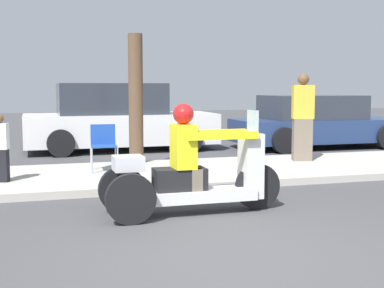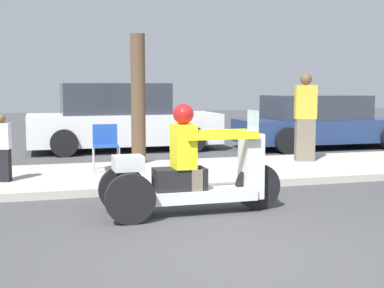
{
  "view_description": "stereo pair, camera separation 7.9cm",
  "coord_description": "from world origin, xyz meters",
  "views": [
    {
      "loc": [
        -1.82,
        -4.56,
        1.61
      ],
      "look_at": [
        0.12,
        1.83,
        0.89
      ],
      "focal_mm": 50.0,
      "sensor_mm": 36.0,
      "label": 1
    },
    {
      "loc": [
        -1.74,
        -4.58,
        1.61
      ],
      "look_at": [
        0.12,
        1.83,
        0.89
      ],
      "focal_mm": 50.0,
      "sensor_mm": 36.0,
      "label": 2
    }
  ],
  "objects": [
    {
      "name": "motorcycle_trike",
      "position": [
        0.12,
        1.83,
        0.5
      ],
      "size": [
        2.35,
        0.72,
        1.4
      ],
      "color": "black",
      "rests_on": "ground"
    },
    {
      "name": "sidewalk_strip",
      "position": [
        0.0,
        4.6,
        0.06
      ],
      "size": [
        28.0,
        2.8,
        0.12
      ],
      "color": "#B2ADA3",
      "rests_on": "ground"
    },
    {
      "name": "tree_trunk",
      "position": [
        0.16,
        5.7,
        1.37
      ],
      "size": [
        0.28,
        0.28,
        2.5
      ],
      "color": "brown",
      "rests_on": "sidewalk_strip"
    },
    {
      "name": "parked_car_lot_right",
      "position": [
        5.43,
        7.96,
        0.66
      ],
      "size": [
        4.52,
        1.98,
        1.38
      ],
      "color": "navy",
      "rests_on": "ground"
    },
    {
      "name": "spectator_mid_group",
      "position": [
        -2.28,
        4.26,
        0.63
      ],
      "size": [
        0.29,
        0.22,
        1.06
      ],
      "color": "black",
      "rests_on": "sidewalk_strip"
    },
    {
      "name": "parked_car_lot_left",
      "position": [
        0.3,
        8.87,
        0.79
      ],
      "size": [
        4.74,
        2.04,
        1.69
      ],
      "color": "silver",
      "rests_on": "ground"
    },
    {
      "name": "folding_chair_curbside",
      "position": [
        -0.58,
        4.93,
        0.62
      ],
      "size": [
        0.49,
        0.49,
        0.82
      ],
      "color": "#A5A8AD",
      "rests_on": "sidewalk_strip"
    },
    {
      "name": "ground_plane",
      "position": [
        0.0,
        0.0,
        0.0
      ],
      "size": [
        60.0,
        60.0,
        0.0
      ],
      "primitive_type": "plane",
      "color": "#424244"
    },
    {
      "name": "spectator_far_back",
      "position": [
        3.44,
        5.07,
        0.97
      ],
      "size": [
        0.47,
        0.36,
        1.75
      ],
      "color": "#726656",
      "rests_on": "sidewalk_strip"
    }
  ]
}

